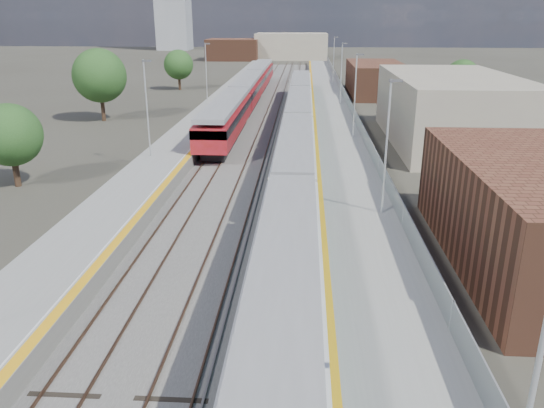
{
  "coord_description": "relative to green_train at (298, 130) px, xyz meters",
  "views": [
    {
      "loc": [
        2.08,
        -6.72,
        11.64
      ],
      "look_at": [
        0.45,
        19.75,
        2.2
      ],
      "focal_mm": 35.0,
      "sensor_mm": 36.0,
      "label": 1
    }
  ],
  "objects": [
    {
      "name": "platform_right",
      "position": [
        3.78,
        12.95,
        -1.6
      ],
      "size": [
        4.7,
        155.0,
        8.52
      ],
      "color": "slate",
      "rests_on": "ground"
    },
    {
      "name": "buildings",
      "position": [
        -19.62,
        99.06,
        8.57
      ],
      "size": [
        72.0,
        185.5,
        40.0
      ],
      "color": "brown",
      "rests_on": "ground"
    },
    {
      "name": "ballast_bed",
      "position": [
        -3.75,
        12.96,
        -2.1
      ],
      "size": [
        10.5,
        155.0,
        0.06
      ],
      "primitive_type": "cube",
      "color": "#565451",
      "rests_on": "ground"
    },
    {
      "name": "tree_a",
      "position": [
        -20.0,
        -10.89,
        1.62
      ],
      "size": [
        4.4,
        4.4,
        5.97
      ],
      "color": "#382619",
      "rests_on": "ground"
    },
    {
      "name": "tree_d",
      "position": [
        21.83,
        28.69,
        1.72
      ],
      "size": [
        4.53,
        4.53,
        6.13
      ],
      "color": "#382619",
      "rests_on": "ground"
    },
    {
      "name": "red_train",
      "position": [
        -7.0,
        25.27,
        0.13
      ],
      "size": [
        3.03,
        61.33,
        3.82
      ],
      "color": "black",
      "rests_on": "ground"
    },
    {
      "name": "tree_c",
      "position": [
        -20.2,
        42.06,
        1.94
      ],
      "size": [
        4.77,
        4.77,
        6.47
      ],
      "color": "#382619",
      "rests_on": "ground"
    },
    {
      "name": "tracks",
      "position": [
        -3.15,
        14.64,
        -2.03
      ],
      "size": [
        8.96,
        160.0,
        0.17
      ],
      "color": "#4C3323",
      "rests_on": "ground"
    },
    {
      "name": "green_train",
      "position": [
        0.0,
        0.0,
        0.0
      ],
      "size": [
        2.75,
        76.69,
        3.03
      ],
      "color": "black",
      "rests_on": "ground"
    },
    {
      "name": "ground",
      "position": [
        -1.5,
        10.46,
        -2.13
      ],
      "size": [
        320.0,
        320.0,
        0.0
      ],
      "primitive_type": "plane",
      "color": "#47443A",
      "rests_on": "ground"
    },
    {
      "name": "tree_b",
      "position": [
        -22.89,
        14.26,
        3.05
      ],
      "size": [
        6.07,
        6.07,
        8.23
      ],
      "color": "#382619",
      "rests_on": "ground"
    },
    {
      "name": "platform_left",
      "position": [
        -10.55,
        12.95,
        -1.62
      ],
      "size": [
        4.3,
        155.0,
        8.52
      ],
      "color": "slate",
      "rests_on": "ground"
    }
  ]
}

